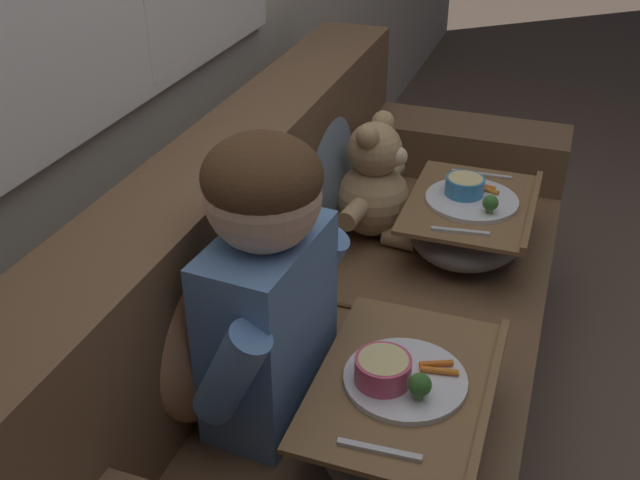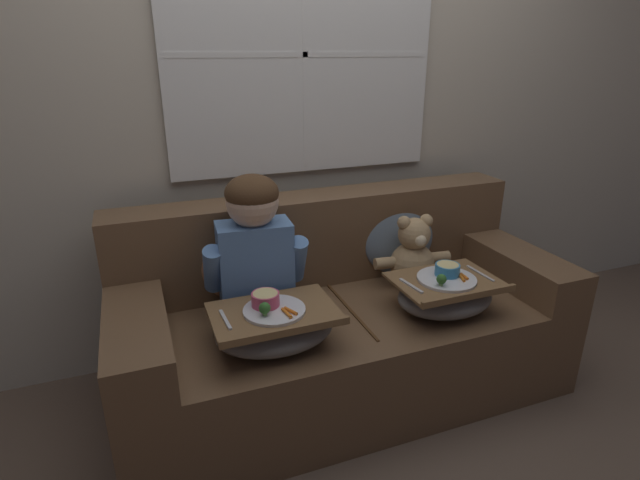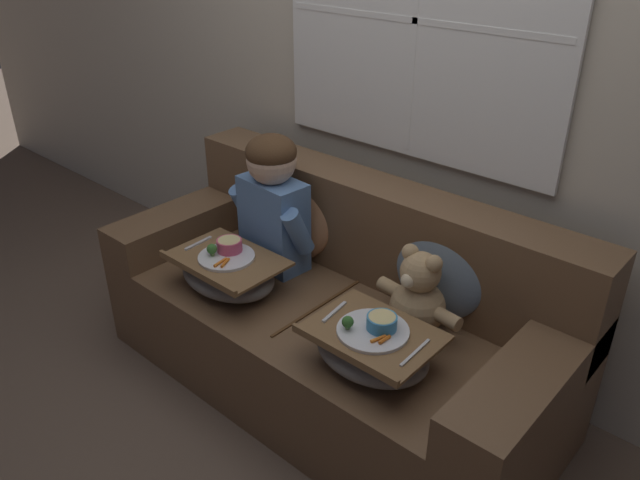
# 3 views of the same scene
# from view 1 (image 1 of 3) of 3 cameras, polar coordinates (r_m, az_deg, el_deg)

# --- Properties ---
(ground_plane) EXTENTS (14.00, 14.00, 0.00)m
(ground_plane) POSITION_cam_1_polar(r_m,az_deg,el_deg) (2.11, 2.80, -14.67)
(ground_plane) COLOR brown
(couch) EXTENTS (1.94, 0.85, 0.85)m
(couch) POSITION_cam_1_polar(r_m,az_deg,el_deg) (1.92, 1.31, -7.73)
(couch) COLOR brown
(couch) RESTS_ON ground_plane
(throw_pillow_behind_child) EXTENTS (0.44, 0.21, 0.45)m
(throw_pillow_behind_child) POSITION_cam_1_polar(r_m,az_deg,el_deg) (1.50, -9.15, -5.28)
(throw_pillow_behind_child) COLOR #B2754C
(throw_pillow_behind_child) RESTS_ON couch
(throw_pillow_behind_teddy) EXTENTS (0.40, 0.19, 0.41)m
(throw_pillow_behind_teddy) POSITION_cam_1_polar(r_m,az_deg,el_deg) (2.09, 0.23, 6.24)
(throw_pillow_behind_teddy) COLOR slate
(throw_pillow_behind_teddy) RESTS_ON couch
(child_figure) EXTENTS (0.43, 0.22, 0.60)m
(child_figure) POSITION_cam_1_polar(r_m,az_deg,el_deg) (1.38, -4.08, -2.49)
(child_figure) COLOR #5B84BC
(child_figure) RESTS_ON couch
(teddy_bear) EXTENTS (0.37, 0.26, 0.35)m
(teddy_bear) POSITION_cam_1_polar(r_m,az_deg,el_deg) (2.08, 4.20, 4.14)
(teddy_bear) COLOR tan
(teddy_bear) RESTS_ON couch
(lap_tray_child) EXTENTS (0.47, 0.33, 0.21)m
(lap_tray_child) POSITION_cam_1_polar(r_m,az_deg,el_deg) (1.47, 6.33, -12.59)
(lap_tray_child) COLOR slate
(lap_tray_child) RESTS_ON child_figure
(lap_tray_teddy) EXTENTS (0.44, 0.33, 0.20)m
(lap_tray_teddy) POSITION_cam_1_polar(r_m,az_deg,el_deg) (2.07, 11.30, 1.29)
(lap_tray_teddy) COLOR slate
(lap_tray_teddy) RESTS_ON teddy_bear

